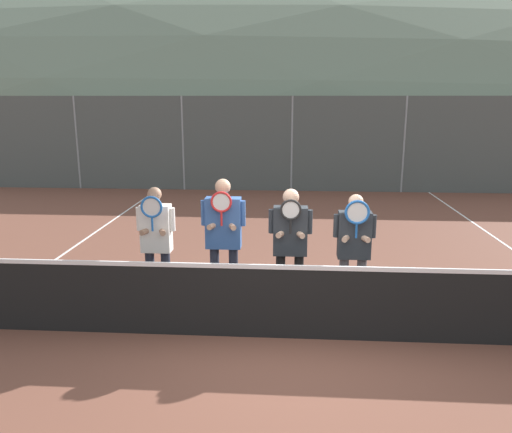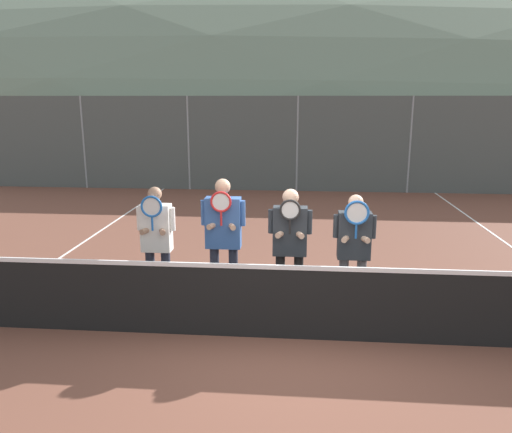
% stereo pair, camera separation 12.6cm
% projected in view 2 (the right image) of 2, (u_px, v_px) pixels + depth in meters
% --- Properties ---
extents(ground_plane, '(120.00, 120.00, 0.00)m').
position_uv_depth(ground_plane, '(290.00, 338.00, 6.27)').
color(ground_plane, brown).
extents(hill_distant, '(137.62, 76.46, 26.76)m').
position_uv_depth(hill_distant, '(299.00, 126.00, 54.40)').
color(hill_distant, slate).
rests_on(hill_distant, ground_plane).
extents(clubhouse_building, '(20.35, 5.50, 4.08)m').
position_uv_depth(clubhouse_building, '(299.00, 118.00, 22.70)').
color(clubhouse_building, beige).
rests_on(clubhouse_building, ground_plane).
extents(fence_back, '(21.19, 0.06, 3.01)m').
position_uv_depth(fence_back, '(297.00, 144.00, 15.88)').
color(fence_back, gray).
rests_on(fence_back, ground_plane).
extents(tennis_net, '(11.84, 0.09, 1.07)m').
position_uv_depth(tennis_net, '(291.00, 301.00, 6.15)').
color(tennis_net, gray).
rests_on(tennis_net, ground_plane).
extents(court_line_left_sideline, '(0.05, 16.00, 0.01)m').
position_uv_depth(court_line_left_sideline, '(63.00, 256.00, 9.54)').
color(court_line_left_sideline, white).
rests_on(court_line_left_sideline, ground_plane).
extents(player_leftmost, '(0.55, 0.34, 1.76)m').
position_uv_depth(player_leftmost, '(157.00, 238.00, 7.00)').
color(player_leftmost, '#232838').
rests_on(player_leftmost, ground_plane).
extents(player_center_left, '(0.62, 0.34, 1.87)m').
position_uv_depth(player_center_left, '(223.00, 232.00, 6.96)').
color(player_center_left, '#232838').
rests_on(player_center_left, ground_plane).
extents(player_center_right, '(0.60, 0.34, 1.76)m').
position_uv_depth(player_center_right, '(290.00, 240.00, 6.81)').
color(player_center_right, black).
rests_on(player_center_right, ground_plane).
extents(player_rightmost, '(0.58, 0.34, 1.70)m').
position_uv_depth(player_rightmost, '(354.00, 245.00, 6.76)').
color(player_rightmost, '#56565B').
rests_on(player_rightmost, ground_plane).
extents(car_far_left, '(4.72, 1.92, 1.71)m').
position_uv_depth(car_far_left, '(135.00, 152.00, 19.51)').
color(car_far_left, '#B2B7BC').
rests_on(car_far_left, ground_plane).
extents(car_left_of_center, '(4.45, 1.94, 1.76)m').
position_uv_depth(car_left_of_center, '(269.00, 154.00, 18.81)').
color(car_left_of_center, maroon).
rests_on(car_left_of_center, ground_plane).
extents(car_center, '(4.80, 1.99, 1.81)m').
position_uv_depth(car_center, '(413.00, 155.00, 18.23)').
color(car_center, '#B2B7BC').
rests_on(car_center, ground_plane).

